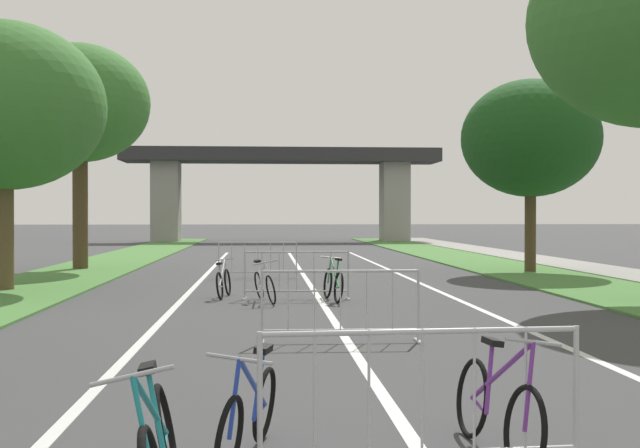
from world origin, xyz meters
The scene contains 19 objects.
grass_verge_left centered at (-7.03, 26.15, 0.03)m, with size 3.23×63.91×0.05m, color #477A38.
grass_verge_right centered at (7.03, 26.15, 0.03)m, with size 3.23×63.91×0.05m, color #477A38.
sidewalk_path_right centered at (9.77, 26.15, 0.04)m, with size 2.25×63.91×0.08m, color gray.
lane_stripe_center centered at (0.00, 18.49, 0.00)m, with size 0.14×36.97×0.01m, color silver.
lane_stripe_right_lane centered at (2.98, 18.49, 0.00)m, with size 0.14×36.97×0.01m, color silver.
lane_stripe_left_lane centered at (-2.98, 18.49, 0.00)m, with size 0.14×36.97×0.01m, color silver.
overpass_bridge centered at (0.00, 52.82, 4.66)m, with size 21.50×3.82×6.35m.
tree_left_maple_mid centered at (-7.39, 17.76, 4.44)m, with size 4.74×4.74×6.47m.
tree_left_oak_mid centered at (-7.32, 25.19, 5.52)m, with size 4.62×4.62×7.53m.
tree_right_cypress_far centered at (7.22, 22.86, 4.25)m, with size 4.37×4.37×6.12m.
crowd_barrier_nearest centered at (-0.11, 3.58, 0.52)m, with size 2.34×0.57×1.05m.
crowd_barrier_second centered at (-0.11, 9.51, 0.52)m, with size 2.32×0.47×1.05m.
crowd_barrier_third centered at (-0.50, 15.44, 0.52)m, with size 2.33×0.56×1.05m.
crowd_barrier_fourth centered at (-1.39, 21.37, 0.52)m, with size 2.32×0.50×1.05m.
bicycle_purple_0 centered at (0.56, 4.07, 0.37)m, with size 0.49×1.70×0.99m.
bicycle_silver_1 centered at (-2.10, 15.89, 0.34)m, with size 0.44×1.57×0.86m.
bicycle_green_2 centered at (0.27, 15.06, 0.37)m, with size 0.47×1.66×0.94m.
bicycle_white_4 centered at (-1.20, 14.86, 0.36)m, with size 0.54×1.60×0.93m.
bicycle_blue_5 centered at (-1.32, 4.08, 0.35)m, with size 0.53×1.60×0.89m.
Camera 1 is at (-1.21, -1.88, 1.84)m, focal length 44.82 mm.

